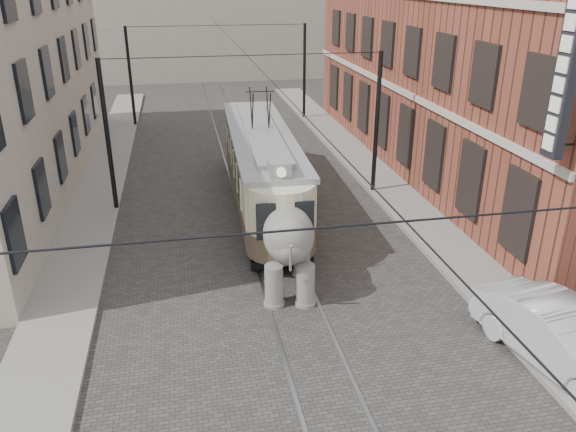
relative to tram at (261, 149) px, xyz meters
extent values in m
plane|color=#3D3A38|center=(-0.27, -5.62, -2.34)|extent=(120.00, 120.00, 0.00)
cube|color=slate|center=(5.73, -5.62, -2.27)|extent=(2.00, 60.00, 0.15)
cube|color=slate|center=(-6.77, -5.62, -2.27)|extent=(2.00, 60.00, 0.15)
cube|color=brown|center=(10.73, 3.38, 3.66)|extent=(8.00, 26.00, 12.00)
imported|color=#ADACB1|center=(5.52, -11.81, -1.56)|extent=(2.63, 4.99, 1.57)
camera|label=1|loc=(-3.08, -21.71, 6.44)|focal=35.42mm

